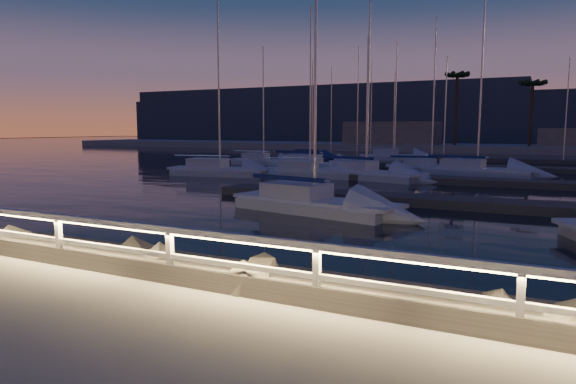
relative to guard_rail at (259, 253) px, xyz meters
The scene contains 19 objects.
ground 0.78m from the guard_rail, ahead, with size 400.00×400.00×0.00m, color #9B968C.
harbor_water 31.27m from the guard_rail, 89.87° to the left, with size 400.00×440.00×0.60m.
guard_rail is the anchor object (origin of this frame).
riprap 2.08m from the guard_rail, 129.12° to the left, with size 37.85×3.34×1.52m.
floating_docks 32.52m from the guard_rail, 89.88° to the left, with size 22.00×36.00×0.40m.
far_shore 74.05m from the guard_rail, 90.04° to the left, with size 160.00×14.00×5.20m.
palm_left 73.04m from the guard_rail, 96.29° to the left, with size 3.00×3.00×11.20m.
palm_center 73.47m from the guard_rail, 88.38° to the left, with size 3.00×3.00×9.70m.
distant_hills 135.56m from the guard_rail, 99.37° to the left, with size 230.00×37.50×18.00m.
sailboat_a 28.14m from the guard_rail, 112.85° to the left, with size 7.06×2.39×11.94m.
sailboat_b 12.87m from the guard_rail, 110.28° to the left, with size 7.79×3.69×12.81m.
sailboat_e 29.59m from the guard_rail, 125.89° to the left, with size 7.89×3.65×13.04m.
sailboat_f 27.18m from the guard_rail, 104.58° to the left, with size 8.43×4.15×13.84m.
sailboat_g 32.84m from the guard_rail, 90.79° to the left, with size 8.47×3.42×13.99m.
sailboat_i 40.81m from the guard_rail, 119.53° to the left, with size 6.68×2.54×11.18m.
sailboat_j 34.81m from the guard_rail, 112.62° to the left, with size 8.37×2.88×14.07m.
sailboat_k 34.70m from the guard_rail, 96.78° to the left, with size 7.43×3.72×12.16m.
sailboat_m 49.98m from the guard_rail, 113.16° to the left, with size 6.70×3.56×11.05m.
sailboat_n 49.73m from the guard_rail, 102.67° to the left, with size 7.90×4.54×13.02m.
Camera 1 is at (4.20, -7.39, 2.87)m, focal length 32.00 mm.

